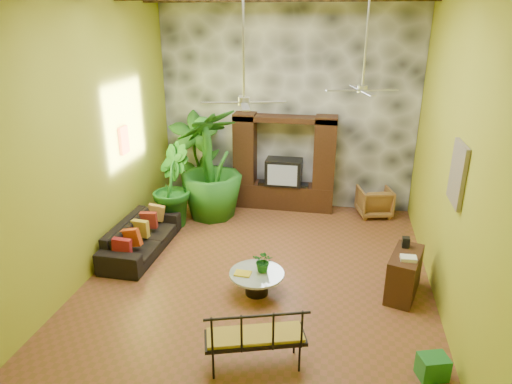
% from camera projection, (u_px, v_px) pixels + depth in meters
% --- Properties ---
extents(ground, '(7.00, 7.00, 0.00)m').
position_uv_depth(ground, '(261.00, 272.00, 8.40)').
color(ground, brown).
rests_on(ground, ground).
extents(back_wall, '(6.00, 0.02, 5.00)m').
position_uv_depth(back_wall, '(287.00, 103.00, 10.71)').
color(back_wall, '#A4A225').
rests_on(back_wall, ground).
extents(left_wall, '(0.02, 7.00, 5.00)m').
position_uv_depth(left_wall, '(94.00, 132.00, 8.02)').
color(left_wall, '#A4A225').
rests_on(left_wall, ground).
extents(right_wall, '(0.02, 7.00, 5.00)m').
position_uv_depth(right_wall, '(454.00, 149.00, 6.98)').
color(right_wall, '#A4A225').
rests_on(right_wall, ground).
extents(stone_accent_wall, '(5.98, 0.10, 4.98)m').
position_uv_depth(stone_accent_wall, '(287.00, 103.00, 10.65)').
color(stone_accent_wall, '#323439').
rests_on(stone_accent_wall, ground).
extents(entertainment_center, '(2.40, 0.55, 2.30)m').
position_uv_depth(entertainment_center, '(284.00, 170.00, 10.93)').
color(entertainment_center, black).
rests_on(entertainment_center, ground).
extents(ceiling_fan_front, '(1.28, 1.28, 1.86)m').
position_uv_depth(ceiling_fan_front, '(244.00, 88.00, 6.84)').
color(ceiling_fan_front, '#ADADB2').
rests_on(ceiling_fan_front, ceiling).
extents(ceiling_fan_back, '(1.28, 1.28, 1.86)m').
position_uv_depth(ceiling_fan_back, '(363.00, 77.00, 8.00)').
color(ceiling_fan_back, '#ADADB2').
rests_on(ceiling_fan_back, ceiling).
extents(wall_art_mask, '(0.06, 0.32, 0.55)m').
position_uv_depth(wall_art_mask, '(124.00, 140.00, 9.07)').
color(wall_art_mask, '#BF7F16').
rests_on(wall_art_mask, left_wall).
extents(wall_art_painting, '(0.06, 0.70, 0.90)m').
position_uv_depth(wall_art_painting, '(458.00, 174.00, 6.51)').
color(wall_art_painting, '#265F8E').
rests_on(wall_art_painting, right_wall).
extents(sofa, '(0.89, 2.20, 0.64)m').
position_uv_depth(sofa, '(141.00, 237.00, 9.04)').
color(sofa, black).
rests_on(sofa, ground).
extents(wicker_armchair, '(0.89, 0.90, 0.68)m').
position_uv_depth(wicker_armchair, '(374.00, 202.00, 10.70)').
color(wicker_armchair, olive).
rests_on(wicker_armchair, ground).
extents(tall_plant_a, '(1.45, 1.26, 2.30)m').
position_uv_depth(tall_plant_a, '(196.00, 160.00, 11.06)').
color(tall_plant_a, '#235F19').
rests_on(tall_plant_a, ground).
extents(tall_plant_b, '(1.13, 1.24, 1.84)m').
position_uv_depth(tall_plant_b, '(171.00, 185.00, 10.05)').
color(tall_plant_b, '#175719').
rests_on(tall_plant_b, ground).
extents(tall_plant_c, '(1.96, 1.96, 2.54)m').
position_uv_depth(tall_plant_c, '(211.00, 164.00, 10.33)').
color(tall_plant_c, '#236A1B').
rests_on(tall_plant_c, ground).
extents(coffee_table, '(0.92, 0.92, 0.40)m').
position_uv_depth(coffee_table, '(257.00, 280.00, 7.67)').
color(coffee_table, black).
rests_on(coffee_table, ground).
extents(centerpiece_plant, '(0.38, 0.34, 0.38)m').
position_uv_depth(centerpiece_plant, '(264.00, 261.00, 7.60)').
color(centerpiece_plant, '#185817').
rests_on(centerpiece_plant, coffee_table).
extents(yellow_tray, '(0.28, 0.20, 0.03)m').
position_uv_depth(yellow_tray, '(243.00, 273.00, 7.57)').
color(yellow_tray, yellow).
rests_on(yellow_tray, coffee_table).
extents(iron_bench, '(1.40, 0.87, 0.57)m').
position_uv_depth(iron_bench, '(254.00, 335.00, 5.89)').
color(iron_bench, black).
rests_on(iron_bench, ground).
extents(side_console, '(0.69, 1.04, 0.77)m').
position_uv_depth(side_console, '(404.00, 274.00, 7.60)').
color(side_console, '#3D2013').
rests_on(side_console, ground).
extents(green_bin, '(0.43, 0.37, 0.32)m').
position_uv_depth(green_bin, '(433.00, 367.00, 5.90)').
color(green_bin, '#1E7126').
rests_on(green_bin, ground).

